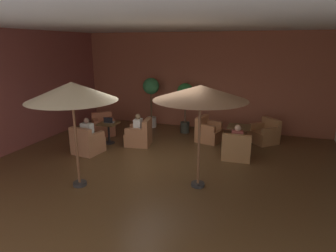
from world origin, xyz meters
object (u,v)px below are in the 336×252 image
object	(u,v)px
cafe_table_front_right	(239,131)
iced_drink_cup	(107,120)
potted_tree_mid_left	(185,98)
patron_by_window	(138,125)
patron_with_friend	(87,130)
armchair_front_left_east	(103,127)
armchair_front_right_east	(208,132)
open_laptop	(109,121)
armchair_front_right_north	(265,134)
cafe_table_front_left	(109,128)
potted_tree_left_corner	(151,93)
patio_umbrella_tall_red	(72,92)
armchair_front_left_north	(140,135)
armchair_front_right_south	(236,149)
patron_blue_shirt	(237,136)
armchair_front_left_south	(87,143)

from	to	relation	value
cafe_table_front_right	iced_drink_cup	size ratio (longest dim) A/B	6.58
potted_tree_mid_left	patron_by_window	bearing A→B (deg)	-119.48
patron_by_window	patron_with_friend	bearing A→B (deg)	-133.96
armchair_front_left_east	cafe_table_front_right	size ratio (longest dim) A/B	1.44
armchair_front_right_east	open_laptop	size ratio (longest dim) A/B	2.61
cafe_table_front_right	patron_with_friend	xyz separation A→B (m)	(-4.29, -2.08, 0.20)
armchair_front_right_north	cafe_table_front_left	bearing A→B (deg)	-160.04
cafe_table_front_left	armchair_front_right_east	world-z (taller)	armchair_front_right_east
cafe_table_front_right	potted_tree_mid_left	xyz separation A→B (m)	(-2.09, 0.98, 0.79)
potted_tree_left_corner	armchair_front_right_north	bearing A→B (deg)	-7.07
cafe_table_front_right	open_laptop	distance (m)	4.29
patio_umbrella_tall_red	armchair_front_right_north	bearing A→B (deg)	49.76
armchair_front_left_north	patron_with_friend	xyz separation A→B (m)	(-1.19, -1.19, 0.41)
armchair_front_left_east	patron_with_friend	bearing A→B (deg)	-72.46
armchair_front_right_south	patio_umbrella_tall_red	distance (m)	4.82
patron_with_friend	open_laptop	bearing A→B (deg)	83.11
potted_tree_left_corner	patron_by_window	bearing A→B (deg)	-78.86
cafe_table_front_right	potted_tree_mid_left	world-z (taller)	potted_tree_mid_left
iced_drink_cup	armchair_front_right_east	bearing A→B (deg)	20.37
armchair_front_right_east	potted_tree_left_corner	bearing A→B (deg)	157.76
armchair_front_right_east	armchair_front_left_north	bearing A→B (deg)	-151.18
patron_blue_shirt	patio_umbrella_tall_red	bearing A→B (deg)	-137.80
armchair_front_left_north	open_laptop	distance (m)	1.15
armchair_front_left_north	patron_blue_shirt	bearing A→B (deg)	-2.62
cafe_table_front_right	armchair_front_left_east	bearing A→B (deg)	-176.76
cafe_table_front_left	potted_tree_left_corner	world-z (taller)	potted_tree_left_corner
potted_tree_left_corner	patron_by_window	world-z (taller)	potted_tree_left_corner
patron_blue_shirt	armchair_front_left_east	bearing A→B (deg)	171.23
armchair_front_left_north	patio_umbrella_tall_red	bearing A→B (deg)	-92.26
armchair_front_left_east	potted_tree_left_corner	bearing A→B (deg)	50.36
armchair_front_left_north	open_laptop	bearing A→B (deg)	-172.88
potted_tree_mid_left	patio_umbrella_tall_red	bearing A→B (deg)	-102.82
armchair_front_left_north	cafe_table_front_right	world-z (taller)	armchair_front_left_north
armchair_front_right_north	patio_umbrella_tall_red	world-z (taller)	patio_umbrella_tall_red
patron_blue_shirt	iced_drink_cup	bearing A→B (deg)	178.90
armchair_front_left_north	open_laptop	size ratio (longest dim) A/B	2.62
armchair_front_right_south	patron_blue_shirt	size ratio (longest dim) A/B	1.40
cafe_table_front_left	patron_with_friend	xyz separation A→B (m)	(-0.13, -1.01, 0.22)
potted_tree_mid_left	open_laptop	distance (m)	2.93
armchair_front_left_south	armchair_front_right_east	distance (m)	4.01
patio_umbrella_tall_red	patron_by_window	world-z (taller)	patio_umbrella_tall_red
armchair_front_right_east	potted_tree_left_corner	world-z (taller)	potted_tree_left_corner
cafe_table_front_left	patron_with_friend	bearing A→B (deg)	-97.42
cafe_table_front_right	cafe_table_front_left	bearing A→B (deg)	-165.62
armchair_front_left_east	armchair_front_right_south	distance (m)	4.99
patron_by_window	iced_drink_cup	world-z (taller)	patron_by_window
armchair_front_left_south	open_laptop	world-z (taller)	open_laptop
armchair_front_left_north	armchair_front_left_south	world-z (taller)	armchair_front_left_north
patio_umbrella_tall_red	potted_tree_mid_left	world-z (taller)	patio_umbrella_tall_red
iced_drink_cup	open_laptop	world-z (taller)	open_laptop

